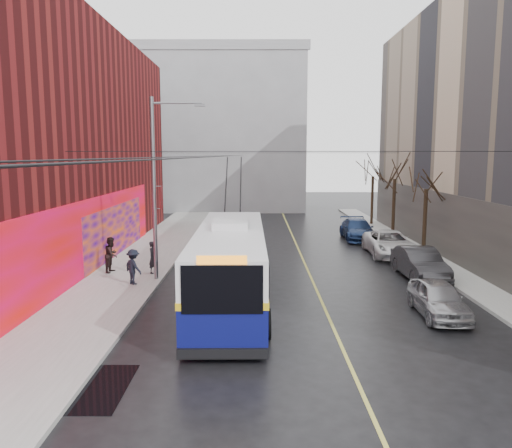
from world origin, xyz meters
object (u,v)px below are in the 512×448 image
at_px(parked_car_d, 357,230).
at_px(pedestrian_b, 112,255).
at_px(streetlight_pole, 157,184).
at_px(pedestrian_a, 153,257).
at_px(tree_near, 427,176).
at_px(parked_car_b, 420,263).
at_px(trolleybus, 230,263).
at_px(following_car, 218,243).
at_px(parked_car_a, 438,298).
at_px(tree_far, 373,168).
at_px(tree_mid, 395,168).
at_px(pedestrian_c, 133,267).
at_px(parked_car_c, 389,243).

bearing_deg(parked_car_d, pedestrian_b, -143.29).
relative_size(streetlight_pole, pedestrian_a, 5.40).
height_order(tree_near, parked_car_b, tree_near).
relative_size(streetlight_pole, parked_car_d, 1.72).
distance_m(streetlight_pole, trolleybus, 6.07).
distance_m(following_car, pedestrian_b, 7.20).
xyz_separation_m(parked_car_a, parked_car_d, (0.39, 17.67, 0.06)).
bearing_deg(parked_car_b, tree_far, 82.58).
bearing_deg(following_car, tree_near, 1.13).
bearing_deg(streetlight_pole, parked_car_a, -24.13).
xyz_separation_m(tree_mid, tree_far, (0.00, 7.00, -0.11)).
relative_size(trolleybus, pedestrian_c, 7.74).
height_order(parked_car_b, parked_car_c, parked_car_b).
relative_size(tree_near, tree_far, 0.97).
bearing_deg(pedestrian_c, parked_car_c, -111.14).
relative_size(tree_mid, parked_car_d, 1.28).
xyz_separation_m(parked_car_a, pedestrian_c, (-12.96, 4.24, 0.30)).
xyz_separation_m(trolleybus, following_car, (-1.27, 9.96, -0.92)).
height_order(parked_car_b, pedestrian_a, pedestrian_a).
xyz_separation_m(trolleybus, parked_car_c, (9.41, 10.04, -0.94)).
relative_size(tree_far, parked_car_d, 1.26).
xyz_separation_m(parked_car_a, following_car, (-9.48, 11.69, 0.10)).
xyz_separation_m(parked_car_b, pedestrian_a, (-13.67, 0.54, 0.20)).
bearing_deg(pedestrian_a, tree_far, -17.26).
xyz_separation_m(parked_car_a, pedestrian_a, (-12.47, 6.48, 0.29)).
bearing_deg(tree_mid, trolleybus, -124.47).
xyz_separation_m(following_car, pedestrian_a, (-2.99, -5.21, 0.19)).
xyz_separation_m(pedestrian_a, pedestrian_c, (-0.49, -2.24, 0.01)).
bearing_deg(trolleybus, tree_near, 39.34).
distance_m(pedestrian_a, pedestrian_b, 2.25).
relative_size(tree_far, pedestrian_b, 3.53).
distance_m(parked_car_c, following_car, 10.68).
bearing_deg(parked_car_d, following_car, -147.99).
bearing_deg(parked_car_c, parked_car_a, -94.50).
xyz_separation_m(tree_near, pedestrian_c, (-16.16, -7.11, -3.98)).
bearing_deg(following_car, tree_mid, 30.38).
bearing_deg(streetlight_pole, parked_car_d, 44.98).
xyz_separation_m(parked_car_a, pedestrian_b, (-14.71, 6.74, 0.38)).
distance_m(tree_far, parked_car_a, 25.93).
bearing_deg(pedestrian_c, tree_far, -86.57).
xyz_separation_m(pedestrian_b, pedestrian_c, (1.75, -2.50, -0.09)).
bearing_deg(parked_car_d, pedestrian_a, -138.17).
bearing_deg(parked_car_c, tree_far, 82.95).
xyz_separation_m(trolleybus, pedestrian_b, (-6.49, 5.01, -0.63)).
bearing_deg(parked_car_d, tree_mid, 14.41).
xyz_separation_m(tree_mid, parked_car_a, (-3.20, -18.35, -4.56)).
relative_size(parked_car_c, pedestrian_a, 3.34).
bearing_deg(tree_mid, tree_far, 90.00).
xyz_separation_m(streetlight_pole, pedestrian_b, (-2.77, 1.40, -3.77)).
relative_size(tree_mid, parked_car_b, 1.40).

